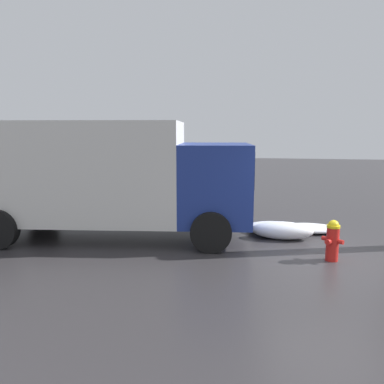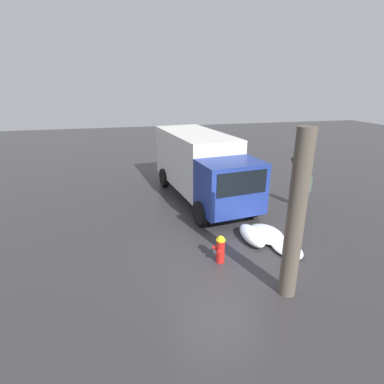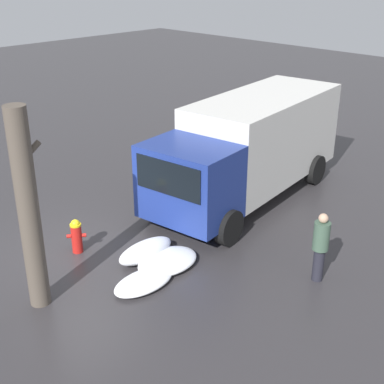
# 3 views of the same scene
# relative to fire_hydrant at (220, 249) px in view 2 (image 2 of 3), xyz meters

# --- Properties ---
(ground_plane) EXTENTS (60.00, 60.00, 0.00)m
(ground_plane) POSITION_rel_fire_hydrant_xyz_m (-0.00, -0.00, -0.43)
(ground_plane) COLOR #333033
(fire_hydrant) EXTENTS (0.41, 0.38, 0.84)m
(fire_hydrant) POSITION_rel_fire_hydrant_xyz_m (0.00, 0.00, 0.00)
(fire_hydrant) COLOR red
(fire_hydrant) RESTS_ON ground_plane
(tree_trunk) EXTENTS (0.62, 0.41, 4.07)m
(tree_trunk) POSITION_rel_fire_hydrant_xyz_m (-1.68, -1.16, 1.61)
(tree_trunk) COLOR brown
(tree_trunk) RESTS_ON ground_plane
(delivery_truck) EXTENTS (7.21, 3.22, 2.83)m
(delivery_truck) POSITION_rel_fire_hydrant_xyz_m (5.33, -0.85, 1.13)
(delivery_truck) COLOR navy
(delivery_truck) RESTS_ON ground_plane
(pedestrian) EXTENTS (0.34, 0.34, 1.58)m
(pedestrian) POSITION_rel_fire_hydrant_xyz_m (2.94, -4.69, 0.43)
(pedestrian) COLOR #23232D
(pedestrian) RESTS_ON ground_plane
(snow_pile_by_hydrant) EXTENTS (1.46, 0.82, 0.20)m
(snow_pile_by_hydrant) POSITION_rel_fire_hydrant_xyz_m (0.15, -2.20, -0.33)
(snow_pile_by_hydrant) COLOR white
(snow_pile_by_hydrant) RESTS_ON ground_plane
(snow_pile_curbside) EXTENTS (1.50, 1.08, 0.25)m
(snow_pile_curbside) POSITION_rel_fire_hydrant_xyz_m (1.05, -1.98, -0.31)
(snow_pile_curbside) COLOR white
(snow_pile_curbside) RESTS_ON ground_plane
(snow_pile_by_tree) EXTENTS (1.48, 0.61, 0.43)m
(snow_pile_by_tree) POSITION_rel_fire_hydrant_xyz_m (0.91, -1.40, -0.22)
(snow_pile_by_tree) COLOR white
(snow_pile_by_tree) RESTS_ON ground_plane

